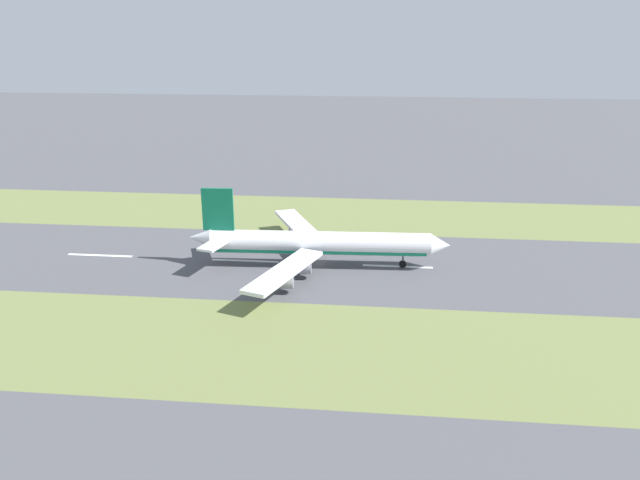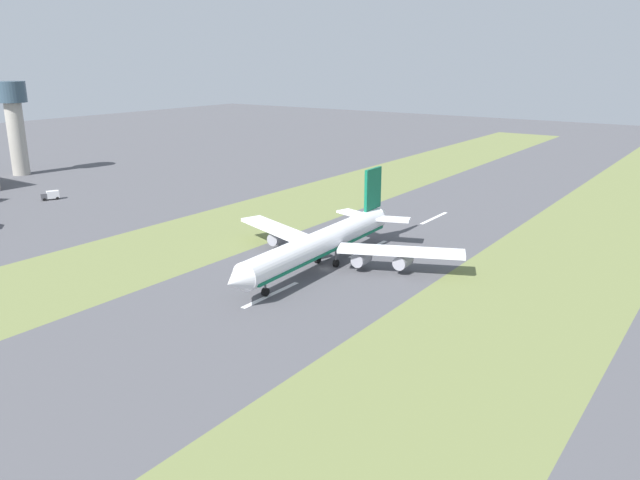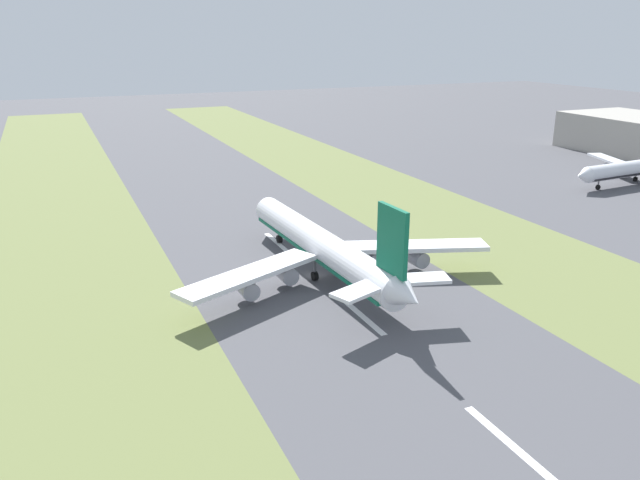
% 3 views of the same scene
% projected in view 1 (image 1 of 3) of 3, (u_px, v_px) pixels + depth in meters
% --- Properties ---
extents(ground_plane, '(800.00, 800.00, 0.00)m').
position_uv_depth(ground_plane, '(318.00, 263.00, 162.77)').
color(ground_plane, '#4C4C51').
extents(grass_median_west, '(40.00, 600.00, 0.01)m').
position_uv_depth(grass_median_west, '(332.00, 214.00, 205.06)').
color(grass_median_west, olive).
rests_on(grass_median_west, ground).
extents(grass_median_east, '(40.00, 600.00, 0.01)m').
position_uv_depth(grass_median_east, '(294.00, 347.00, 120.47)').
color(grass_median_east, olive).
rests_on(grass_median_east, ground).
extents(centreline_dash_near, '(1.20, 18.00, 0.01)m').
position_uv_depth(centreline_dash_near, '(100.00, 255.00, 168.48)').
color(centreline_dash_near, silver).
rests_on(centreline_dash_near, ground).
extents(centreline_dash_mid, '(1.20, 18.00, 0.01)m').
position_uv_depth(centreline_dash_mid, '(245.00, 261.00, 164.63)').
color(centreline_dash_mid, silver).
rests_on(centreline_dash_mid, ground).
extents(centreline_dash_far, '(1.20, 18.00, 0.01)m').
position_uv_depth(centreline_dash_far, '(398.00, 266.00, 160.78)').
color(centreline_dash_far, silver).
rests_on(centreline_dash_far, ground).
extents(airplane_main_jet, '(64.08, 67.17, 20.20)m').
position_uv_depth(airplane_main_jet, '(313.00, 243.00, 159.51)').
color(airplane_main_jet, white).
rests_on(airplane_main_jet, ground).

